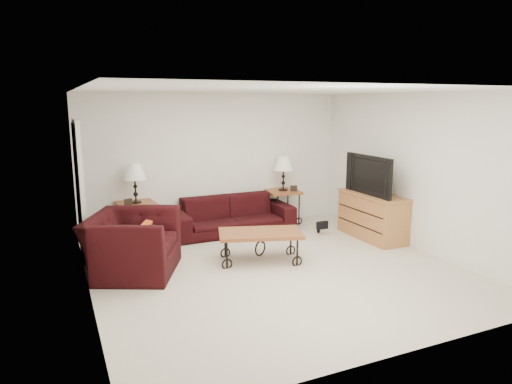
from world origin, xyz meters
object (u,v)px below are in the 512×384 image
(coffee_table, at_px, (260,246))
(television, at_px, (374,175))
(armchair, at_px, (133,244))
(sofa, at_px, (232,215))
(lamp_right, at_px, (283,173))
(backpack, at_px, (319,222))
(lamp_left, at_px, (135,183))
(side_table_left, at_px, (137,222))
(side_table_right, at_px, (283,207))
(tv_stand, at_px, (373,216))

(coffee_table, distance_m, television, 2.46)
(armchair, height_order, television, television)
(sofa, xyz_separation_m, television, (2.10, -1.32, 0.80))
(lamp_right, xyz_separation_m, television, (0.96, -1.50, 0.13))
(sofa, height_order, backpack, sofa)
(lamp_left, relative_size, armchair, 0.52)
(side_table_left, xyz_separation_m, backpack, (3.08, -0.88, -0.12))
(side_table_right, distance_m, coffee_table, 2.23)
(coffee_table, relative_size, tv_stand, 0.93)
(sofa, height_order, lamp_left, lamp_left)
(tv_stand, bearing_deg, lamp_right, 123.08)
(lamp_right, bearing_deg, side_table_left, 180.00)
(side_table_left, height_order, lamp_left, lamp_left)
(sofa, distance_m, backpack, 1.58)
(armchair, xyz_separation_m, backpack, (3.40, 0.62, -0.20))
(lamp_right, distance_m, coffee_table, 2.35)
(lamp_left, height_order, television, television)
(lamp_right, bearing_deg, side_table_right, 0.00)
(side_table_right, relative_size, tv_stand, 0.50)
(side_table_right, bearing_deg, television, -57.46)
(tv_stand, distance_m, backpack, 0.96)
(side_table_left, distance_m, coffee_table, 2.34)
(tv_stand, height_order, backpack, tv_stand)
(side_table_left, xyz_separation_m, lamp_right, (2.81, 0.00, 0.66))
(sofa, distance_m, television, 2.61)
(lamp_left, height_order, coffee_table, lamp_left)
(side_table_left, bearing_deg, tv_stand, -21.65)
(lamp_left, relative_size, television, 0.57)
(lamp_left, distance_m, armchair, 1.64)
(lamp_left, relative_size, backpack, 1.54)
(television, bearing_deg, tv_stand, 90.00)
(lamp_right, xyz_separation_m, backpack, (0.27, -0.88, -0.77))
(tv_stand, bearing_deg, backpack, 138.49)
(side_table_right, relative_size, coffee_table, 0.54)
(side_table_right, bearing_deg, lamp_right, 0.00)
(armchair, relative_size, backpack, 2.95)
(sofa, relative_size, side_table_right, 3.38)
(coffee_table, height_order, armchair, armchair)
(side_table_left, bearing_deg, sofa, -6.17)
(coffee_table, bearing_deg, backpack, 29.97)
(sofa, height_order, armchair, armchair)
(backpack, bearing_deg, lamp_right, 92.01)
(sofa, bearing_deg, side_table_right, 8.95)
(side_table_right, xyz_separation_m, lamp_right, (0.00, 0.00, 0.66))
(side_table_left, xyz_separation_m, coffee_table, (1.49, -1.80, -0.11))
(sofa, bearing_deg, backpack, -26.27)
(television, xyz_separation_m, backpack, (-0.68, 0.62, -0.91))
(backpack, bearing_deg, sofa, 138.40)
(sofa, relative_size, lamp_left, 3.33)
(side_table_left, xyz_separation_m, tv_stand, (3.79, -1.50, 0.06))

